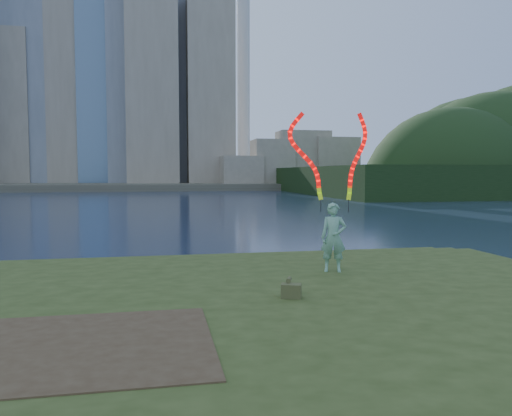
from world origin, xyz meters
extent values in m
plane|color=#19253F|center=(0.00, 0.00, 0.00)|extent=(320.00, 320.00, 0.00)
cube|color=#354418|center=(0.00, -2.50, 0.15)|extent=(20.00, 18.00, 0.30)
cube|color=#354418|center=(0.00, -2.20, 0.40)|extent=(17.00, 15.00, 0.30)
cube|color=#354418|center=(0.00, -2.00, 0.65)|extent=(14.00, 12.00, 0.30)
cube|color=#47331E|center=(-2.20, -3.20, 0.81)|extent=(3.20, 3.00, 0.02)
cube|color=#4F4A3A|center=(0.00, 95.00, 0.60)|extent=(320.00, 40.00, 1.20)
cylinder|color=silver|center=(18.00, 102.00, 30.20)|extent=(2.80, 2.80, 58.00)
imported|color=#196A3E|center=(2.67, 0.94, 1.60)|extent=(0.67, 0.54, 1.60)
cylinder|color=black|center=(2.42, 1.13, 2.32)|extent=(0.02, 0.02, 0.30)
cylinder|color=black|center=(3.03, 0.93, 2.32)|extent=(0.02, 0.02, 0.30)
cube|color=#434324|center=(1.07, -1.25, 0.93)|extent=(0.42, 0.35, 0.26)
cylinder|color=#434324|center=(1.07, -1.08, 1.10)|extent=(0.16, 0.26, 0.09)
camera|label=1|loc=(-1.31, -9.95, 3.08)|focal=35.00mm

